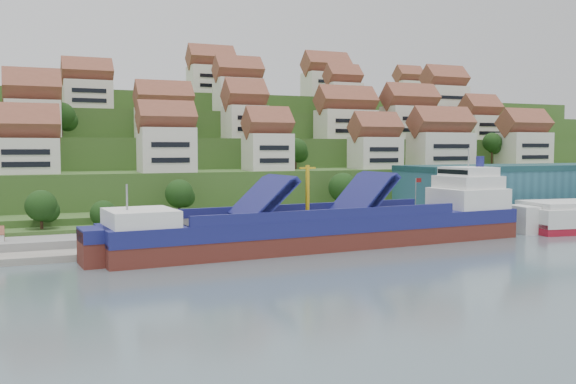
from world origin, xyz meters
name	(u,v)px	position (x,y,z in m)	size (l,w,h in m)	color
ground	(357,245)	(0.00, 0.00, 0.00)	(300.00, 300.00, 0.00)	slate
quay	(409,223)	(20.00, 15.00, 1.10)	(180.00, 14.00, 2.20)	gray
hillside	(194,164)	(0.00, 103.55, 10.66)	(260.00, 128.00, 31.00)	#2D4C1E
hillside_village	(264,115)	(6.59, 59.76, 23.99)	(159.45, 64.26, 28.31)	silver
hillside_trees	(201,144)	(-13.76, 45.18, 16.75)	(143.87, 62.89, 30.91)	#1C3F15
warehouse	(528,187)	(52.00, 17.00, 7.20)	(60.00, 15.00, 10.00)	#275A6B
flagpole	(416,196)	(18.11, 10.00, 6.88)	(1.28, 0.16, 8.00)	gray
cargo_ship	(338,227)	(-3.27, 0.56, 3.04)	(71.40, 15.13, 15.63)	#5B241B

